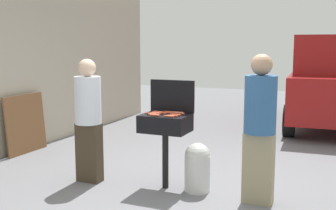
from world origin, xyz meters
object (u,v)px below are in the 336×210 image
object	(u,v)px
hot_dog_9	(155,115)
propane_tank	(197,166)
hot_dog_13	(151,114)
hot_dog_2	(169,112)
hot_dog_6	(179,113)
hot_dog_8	(170,113)
hot_dog_12	(156,113)
hot_dog_0	(153,114)
leaning_board	(26,124)
hot_dog_10	(169,116)
hot_dog_4	(162,113)
hot_dog_5	(178,113)
hot_dog_1	(157,112)
hot_dog_11	(176,115)
person_right	(260,124)
bbq_grill	(165,126)
hot_dog_3	(159,112)
hot_dog_7	(173,116)
person_left	(88,116)

from	to	relation	value
hot_dog_9	propane_tank	distance (m)	0.83
hot_dog_13	propane_tank	distance (m)	0.88
hot_dog_2	hot_dog_9	distance (m)	0.30
hot_dog_6	hot_dog_8	bearing A→B (deg)	-170.06
hot_dog_8	hot_dog_12	distance (m)	0.18
hot_dog_0	hot_dog_2	xyz separation A→B (m)	(0.10, 0.25, 0.00)
propane_tank	leaning_board	world-z (taller)	leaning_board
hot_dog_10	leaning_board	distance (m)	3.16
hot_dog_4	leaning_board	world-z (taller)	leaning_board
hot_dog_2	hot_dog_5	distance (m)	0.12
hot_dog_0	hot_dog_1	distance (m)	0.17
hot_dog_5	hot_dog_11	distance (m)	0.19
hot_dog_11	person_right	world-z (taller)	person_right
bbq_grill	hot_dog_8	bearing A→B (deg)	59.38
hot_dog_3	hot_dog_11	distance (m)	0.32
hot_dog_6	hot_dog_11	bearing A→B (deg)	-89.91
hot_dog_1	leaning_board	distance (m)	2.87
hot_dog_11	hot_dog_7	bearing A→B (deg)	-96.36
hot_dog_9	hot_dog_11	size ratio (longest dim) A/B	1.00
bbq_grill	propane_tank	bearing A→B (deg)	5.20
hot_dog_4	person_right	bearing A→B (deg)	-2.56
hot_dog_3	hot_dog_5	bearing A→B (deg)	13.09
hot_dog_3	hot_dog_8	world-z (taller)	same
hot_dog_9	hot_dog_10	distance (m)	0.19
person_left	hot_dog_4	bearing A→B (deg)	26.34
hot_dog_13	hot_dog_9	bearing A→B (deg)	-44.38
hot_dog_7	hot_dog_9	xyz separation A→B (m)	(-0.22, -0.04, 0.00)
hot_dog_10	bbq_grill	bearing A→B (deg)	126.52
hot_dog_9	leaning_board	size ratio (longest dim) A/B	0.13
leaning_board	hot_dog_6	bearing A→B (deg)	-11.02
hot_dog_1	hot_dog_6	xyz separation A→B (m)	(0.29, 0.04, 0.00)
hot_dog_8	hot_dog_12	bearing A→B (deg)	-147.05
hot_dog_10	hot_dog_4	bearing A→B (deg)	135.05
hot_dog_1	hot_dog_11	size ratio (longest dim) A/B	1.00
hot_dog_4	hot_dog_11	distance (m)	0.22
propane_tank	hot_dog_2	bearing A→B (deg)	168.00
hot_dog_0	hot_dog_2	size ratio (longest dim) A/B	1.00
bbq_grill	hot_dog_4	distance (m)	0.17
hot_dog_6	person_left	bearing A→B (deg)	-168.15
hot_dog_0	hot_dog_7	distance (m)	0.26
bbq_grill	hot_dog_13	distance (m)	0.24
hot_dog_2	leaning_board	size ratio (longest dim) A/B	0.13
hot_dog_8	hot_dog_9	xyz separation A→B (m)	(-0.10, -0.22, 0.00)
hot_dog_1	hot_dog_9	world-z (taller)	same
hot_dog_9	hot_dog_0	bearing A→B (deg)	134.18
hot_dog_0	person_left	bearing A→B (deg)	-177.01
hot_dog_6	person_right	bearing A→B (deg)	-6.85
hot_dog_13	hot_dog_7	bearing A→B (deg)	-9.43
hot_dog_4	person_right	world-z (taller)	person_right
hot_dog_0	hot_dog_13	distance (m)	0.07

